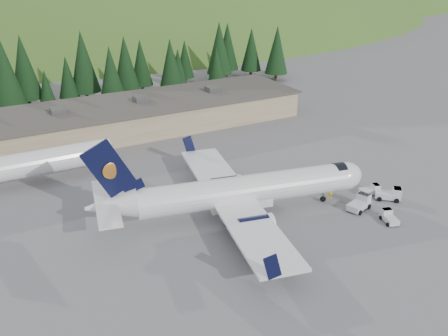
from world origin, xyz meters
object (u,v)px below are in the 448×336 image
baggage_tug_c (389,217)px  second_airliner (11,166)px  baggage_tug_a (360,203)px  airliner (239,192)px  baggage_tug_b (371,190)px  terminal_building (116,118)px  baggage_tug_d (391,194)px  ramp_worker (330,192)px

baggage_tug_c → second_airliner: bearing=68.0°
second_airliner → baggage_tug_a: second_airliner is taller
airliner → baggage_tug_c: (15.41, -10.47, -2.56)m
baggage_tug_b → terminal_building: (-22.88, 41.57, 1.98)m
baggage_tug_c → baggage_tug_d: 6.26m
terminal_building → baggage_tug_d: (23.99, -44.02, -1.83)m
baggage_tug_a → ramp_worker: 4.48m
second_airliner → terminal_building: bearing=38.8°
terminal_building → baggage_tug_d: 50.17m
baggage_tug_b → baggage_tug_c: bearing=-100.9°
baggage_tug_b → ramp_worker: bearing=179.1°
baggage_tug_c → ramp_worker: (-2.22, 8.49, 0.27)m
baggage_tug_b → baggage_tug_d: bearing=-48.9°
airliner → ramp_worker: airliner is taller
second_airliner → baggage_tug_c: bearing=-39.4°
airliner → ramp_worker: size_ratio=19.82×
ramp_worker → baggage_tug_c: bearing=93.3°
baggage_tug_c → baggage_tug_d: size_ratio=0.82×
baggage_tug_d → baggage_tug_c: bearing=-95.9°
baggage_tug_a → baggage_tug_c: 4.32m
baggage_tug_a → baggage_tug_d: baggage_tug_a is taller
baggage_tug_c → ramp_worker: 8.78m
baggage_tug_a → baggage_tug_d: bearing=-17.6°
second_airliner → baggage_tug_d: 52.14m
baggage_tug_a → baggage_tug_b: (4.31, 2.45, -0.18)m
airliner → baggage_tug_d: size_ratio=10.04×
second_airliner → baggage_tug_a: (38.48, -28.02, -2.50)m
second_airliner → terminal_building: size_ratio=0.39×
baggage_tug_b → terminal_building: 47.49m
airliner → baggage_tug_b: size_ratio=12.18×
baggage_tug_b → ramp_worker: (-5.71, 1.81, 0.27)m
baggage_tug_a → baggage_tug_b: size_ratio=1.29×
baggage_tug_a → ramp_worker: (-1.40, 4.26, 0.09)m
baggage_tug_d → ramp_worker: size_ratio=1.97×
baggage_tug_b → baggage_tug_c: size_ratio=1.01×
baggage_tug_c → terminal_building: bearing=39.3°
second_airliner → baggage_tug_b: 49.92m
baggage_tug_b → baggage_tug_d: (1.11, -2.45, 0.15)m
airliner → second_airliner: 32.33m
baggage_tug_a → terminal_building: terminal_building is taller
ramp_worker → baggage_tug_b: bearing=151.1°
baggage_tug_a → baggage_tug_b: 4.96m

